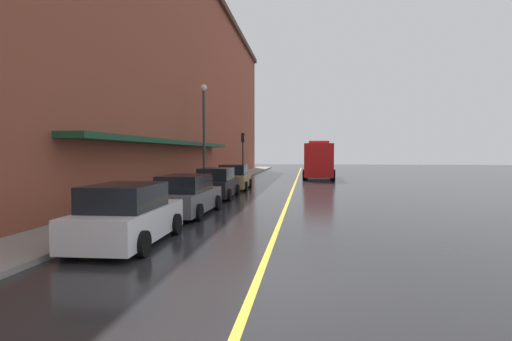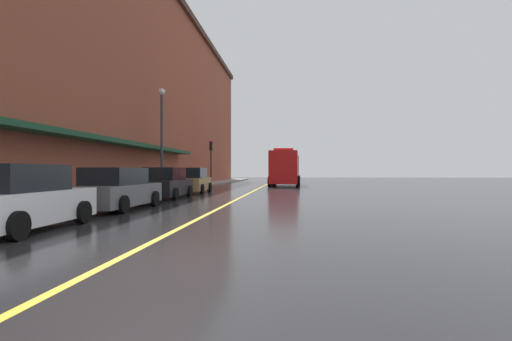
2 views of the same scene
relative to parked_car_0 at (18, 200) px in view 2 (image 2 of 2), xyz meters
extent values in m
plane|color=#232326|center=(3.88, 22.15, -0.78)|extent=(112.00, 112.00, 0.00)
cube|color=gray|center=(-2.32, 22.15, -0.70)|extent=(2.40, 70.00, 0.15)
cube|color=gold|center=(3.88, 22.15, -0.77)|extent=(0.16, 70.00, 0.01)
cube|color=brown|center=(-10.00, 21.15, 7.88)|extent=(12.96, 64.00, 17.32)
cube|color=#19472D|center=(-2.97, 13.15, 2.32)|extent=(1.20, 22.40, 0.24)
cube|color=silver|center=(0.00, 0.06, -0.19)|extent=(1.94, 4.33, 0.81)
cube|color=black|center=(0.00, -0.15, 0.55)|extent=(1.70, 2.40, 0.67)
cylinder|color=black|center=(-0.96, 1.36, -0.46)|extent=(0.24, 0.65, 0.64)
cylinder|color=black|center=(0.88, 1.41, -0.46)|extent=(0.24, 0.65, 0.64)
cylinder|color=black|center=(0.95, -1.24, -0.46)|extent=(0.24, 0.65, 0.64)
cube|color=#595B60|center=(0.03, 5.32, -0.21)|extent=(1.82, 4.69, 0.79)
cube|color=black|center=(0.03, 5.09, 0.51)|extent=(1.62, 2.58, 0.65)
cylinder|color=black|center=(-0.86, 6.78, -0.46)|extent=(0.23, 0.64, 0.64)
cylinder|color=black|center=(0.94, 6.76, -0.46)|extent=(0.23, 0.64, 0.64)
cylinder|color=black|center=(-0.88, 3.88, -0.46)|extent=(0.23, 0.64, 0.64)
cylinder|color=black|center=(0.91, 3.86, -0.46)|extent=(0.23, 0.64, 0.64)
cube|color=black|center=(-0.09, 11.30, -0.19)|extent=(1.87, 4.58, 0.82)
cube|color=black|center=(-0.09, 11.08, 0.56)|extent=(1.65, 2.53, 0.67)
cylinder|color=black|center=(-1.02, 12.70, -0.46)|extent=(0.23, 0.64, 0.64)
cylinder|color=black|center=(0.78, 12.73, -0.46)|extent=(0.23, 0.64, 0.64)
cylinder|color=black|center=(-0.97, 9.88, -0.46)|extent=(0.23, 0.64, 0.64)
cylinder|color=black|center=(0.83, 9.91, -0.46)|extent=(0.23, 0.64, 0.64)
cube|color=#A5844C|center=(-0.11, 16.63, -0.18)|extent=(2.01, 4.34, 0.84)
cube|color=black|center=(-0.10, 16.42, 0.59)|extent=(1.76, 2.41, 0.69)
cylinder|color=black|center=(-1.10, 17.92, -0.46)|extent=(0.24, 0.65, 0.64)
cylinder|color=black|center=(0.78, 17.99, -0.46)|extent=(0.24, 0.65, 0.64)
cylinder|color=black|center=(-1.01, 15.27, -0.46)|extent=(0.24, 0.65, 0.64)
cylinder|color=black|center=(0.87, 15.34, -0.46)|extent=(0.24, 0.65, 0.64)
cube|color=red|center=(5.91, 26.18, 1.05)|extent=(2.66, 2.56, 3.05)
cube|color=red|center=(6.05, 30.79, 0.92)|extent=(2.77, 6.10, 2.80)
cube|color=red|center=(5.91, 26.18, 2.69)|extent=(1.83, 0.65, 0.24)
cylinder|color=black|center=(7.23, 26.23, -0.28)|extent=(0.33, 1.01, 1.00)
cylinder|color=black|center=(4.61, 26.31, -0.28)|extent=(0.33, 1.01, 1.00)
cylinder|color=black|center=(7.34, 30.00, -0.28)|extent=(0.33, 1.01, 1.00)
cylinder|color=black|center=(4.72, 30.08, -0.28)|extent=(0.33, 1.01, 1.00)
cylinder|color=black|center=(7.41, 32.44, -0.28)|extent=(0.33, 1.01, 1.00)
cylinder|color=black|center=(4.79, 32.52, -0.28)|extent=(0.33, 1.01, 1.00)
cylinder|color=#4C4C51|center=(-1.47, 2.83, -0.10)|extent=(0.07, 0.07, 1.05)
cube|color=black|center=(-1.47, 2.83, 0.56)|extent=(0.14, 0.18, 0.28)
cylinder|color=#4C4C51|center=(-1.47, 13.47, -0.10)|extent=(0.07, 0.07, 1.05)
cube|color=black|center=(-1.47, 13.47, 0.56)|extent=(0.14, 0.18, 0.28)
cylinder|color=#33383D|center=(-2.07, 16.02, 2.62)|extent=(0.18, 0.18, 6.50)
sphere|color=white|center=(-2.07, 16.02, 6.09)|extent=(0.44, 0.44, 0.44)
cylinder|color=#232326|center=(-1.42, 28.36, 1.07)|extent=(0.14, 0.14, 3.40)
cube|color=black|center=(-1.42, 28.36, 3.22)|extent=(0.28, 0.36, 0.90)
sphere|color=red|center=(-1.26, 28.36, 3.52)|extent=(0.16, 0.16, 0.16)
sphere|color=gold|center=(-1.26, 28.36, 3.22)|extent=(0.16, 0.16, 0.16)
sphere|color=green|center=(-1.26, 28.36, 2.92)|extent=(0.16, 0.16, 0.16)
camera|label=1|loc=(4.83, -10.21, 1.71)|focal=27.93mm
camera|label=2|loc=(6.83, -8.70, 0.72)|focal=26.38mm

